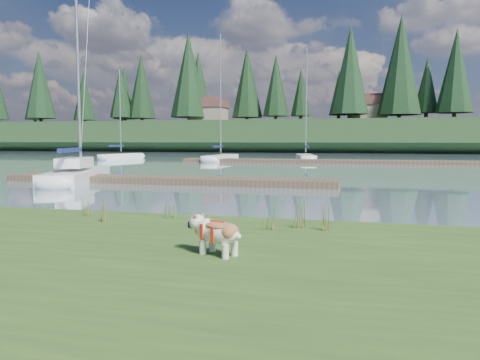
# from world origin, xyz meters

# --- Properties ---
(ground) EXTENTS (200.00, 200.00, 0.00)m
(ground) POSITION_xyz_m (0.00, 30.00, 0.00)
(ground) COLOR #7790A0
(ground) RESTS_ON ground
(ridge) EXTENTS (200.00, 20.00, 5.00)m
(ridge) POSITION_xyz_m (0.00, 73.00, 2.50)
(ridge) COLOR #1A3118
(ridge) RESTS_ON ground
(bulldog) EXTENTS (0.95, 0.63, 0.56)m
(bulldog) POSITION_xyz_m (2.82, -4.87, 0.70)
(bulldog) COLOR silver
(bulldog) RESTS_ON bank
(sailboat_main) EXTENTS (4.18, 8.35, 11.95)m
(sailboat_main) POSITION_xyz_m (-8.73, 9.31, 0.42)
(sailboat_main) COLOR white
(sailboat_main) RESTS_ON ground
(dock_near) EXTENTS (16.00, 2.00, 0.30)m
(dock_near) POSITION_xyz_m (-4.00, 9.00, 0.15)
(dock_near) COLOR #4C3D2C
(dock_near) RESTS_ON ground
(dock_far) EXTENTS (26.00, 2.20, 0.30)m
(dock_far) POSITION_xyz_m (2.00, 30.00, 0.15)
(dock_far) COLOR #4C3D2C
(dock_far) RESTS_ON ground
(sailboat_bg_0) EXTENTS (2.70, 6.51, 9.46)m
(sailboat_bg_0) POSITION_xyz_m (-19.44, 33.77, 0.33)
(sailboat_bg_0) COLOR white
(sailboat_bg_0) RESTS_ON ground
(sailboat_bg_1) EXTENTS (1.66, 8.15, 12.14)m
(sailboat_bg_1) POSITION_xyz_m (-8.25, 32.75, 0.33)
(sailboat_bg_1) COLOR white
(sailboat_bg_1) RESTS_ON ground
(sailboat_bg_2) EXTENTS (2.90, 7.43, 11.03)m
(sailboat_bg_2) POSITION_xyz_m (-0.51, 35.54, 0.33)
(sailboat_bg_2) COLOR white
(sailboat_bg_2) RESTS_ON ground
(weed_0) EXTENTS (0.17, 0.14, 0.61)m
(weed_0) POSITION_xyz_m (-0.24, -2.78, 0.60)
(weed_0) COLOR #475B23
(weed_0) RESTS_ON bank
(weed_1) EXTENTS (0.17, 0.14, 0.59)m
(weed_1) POSITION_xyz_m (0.89, -2.04, 0.60)
(weed_1) COLOR #475B23
(weed_1) RESTS_ON bank
(weed_2) EXTENTS (0.17, 0.14, 0.79)m
(weed_2) POSITION_xyz_m (3.72, -2.49, 0.68)
(weed_2) COLOR #475B23
(weed_2) RESTS_ON bank
(weed_3) EXTENTS (0.17, 0.14, 0.51)m
(weed_3) POSITION_xyz_m (-1.06, -2.20, 0.56)
(weed_3) COLOR #475B23
(weed_3) RESTS_ON bank
(weed_4) EXTENTS (0.17, 0.14, 0.47)m
(weed_4) POSITION_xyz_m (3.19, -2.78, 0.55)
(weed_4) COLOR #475B23
(weed_4) RESTS_ON bank
(weed_5) EXTENTS (0.17, 0.14, 0.62)m
(weed_5) POSITION_xyz_m (4.21, -2.58, 0.61)
(weed_5) COLOR #475B23
(weed_5) RESTS_ON bank
(mud_lip) EXTENTS (60.00, 0.50, 0.14)m
(mud_lip) POSITION_xyz_m (0.00, -1.60, 0.07)
(mud_lip) COLOR #33281C
(mud_lip) RESTS_ON ground
(conifer_0) EXTENTS (5.72, 5.72, 14.15)m
(conifer_0) POSITION_xyz_m (-55.00, 67.00, 12.64)
(conifer_0) COLOR #382619
(conifer_0) RESTS_ON ridge
(conifer_1) EXTENTS (4.40, 4.40, 11.30)m
(conifer_1) POSITION_xyz_m (-40.00, 71.00, 11.28)
(conifer_1) COLOR #382619
(conifer_1) RESTS_ON ridge
(conifer_2) EXTENTS (6.60, 6.60, 16.05)m
(conifer_2) POSITION_xyz_m (-25.00, 68.00, 13.54)
(conifer_2) COLOR #382619
(conifer_2) RESTS_ON ridge
(conifer_3) EXTENTS (4.84, 4.84, 12.25)m
(conifer_3) POSITION_xyz_m (-10.00, 72.00, 11.74)
(conifer_3) COLOR #382619
(conifer_3) RESTS_ON ridge
(conifer_4) EXTENTS (6.16, 6.16, 15.10)m
(conifer_4) POSITION_xyz_m (3.00, 66.00, 13.09)
(conifer_4) COLOR #382619
(conifer_4) RESTS_ON ridge
(conifer_5) EXTENTS (3.96, 3.96, 10.35)m
(conifer_5) POSITION_xyz_m (15.00, 70.00, 10.83)
(conifer_5) COLOR #382619
(conifer_5) RESTS_ON ridge
(house_0) EXTENTS (6.30, 5.30, 4.65)m
(house_0) POSITION_xyz_m (-22.00, 70.00, 7.31)
(house_0) COLOR gray
(house_0) RESTS_ON ridge
(house_1) EXTENTS (6.30, 5.30, 4.65)m
(house_1) POSITION_xyz_m (6.00, 71.00, 7.31)
(house_1) COLOR gray
(house_1) RESTS_ON ridge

